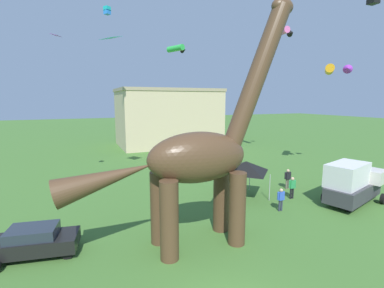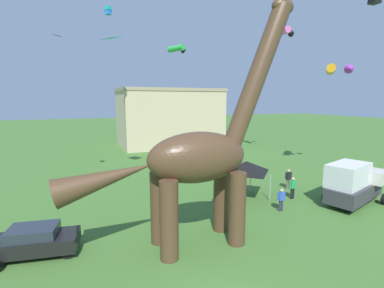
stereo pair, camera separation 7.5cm
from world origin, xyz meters
name	(u,v)px [view 2 (the right image)]	position (x,y,z in m)	size (l,w,h in m)	color
dinosaur_sculpture	(197,157)	(1.05, 5.47, 4.86)	(12.85, 2.72, 13.43)	#513823
parked_sedan_left	(34,241)	(-7.06, 7.50, 0.81)	(4.45, 2.49, 1.55)	black
parked_box_truck	(353,183)	(14.39, 6.26, 1.65)	(5.97, 3.62, 3.20)	#38383D
person_watching_child	(288,177)	(12.37, 10.94, 1.08)	(0.67, 0.29, 1.79)	#6B6056
person_photographer	(293,186)	(10.92, 8.84, 1.08)	(0.67, 0.29, 1.78)	black
person_strolling_adult	(281,198)	(8.39, 7.22, 1.00)	(0.62, 0.27, 1.66)	#2D3347
festival_canopy_tent	(246,167)	(7.67, 10.59, 2.54)	(3.15, 3.15, 3.00)	#B2B2B7
kite_near_high	(284,32)	(20.46, 22.01, 16.42)	(2.72, 3.08, 0.88)	pink
kite_far_left	(57,35)	(-5.75, 18.01, 12.97)	(0.93, 1.01, 0.15)	purple
kite_trailing	(178,49)	(4.18, 16.86, 12.44)	(1.88, 1.92, 0.55)	green
kite_mid_left	(335,69)	(21.15, 14.51, 11.10)	(3.26, 3.31, 0.94)	orange
kite_mid_center	(111,38)	(-1.48, 18.29, 13.18)	(1.97, 2.15, 0.33)	#19B2B7
kite_near_low	(108,11)	(-0.74, 25.81, 17.60)	(0.81, 0.81, 0.83)	#19B2B7
background_building_block	(169,117)	(10.33, 38.64, 4.89)	(17.06, 11.05, 9.75)	#CCB78E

